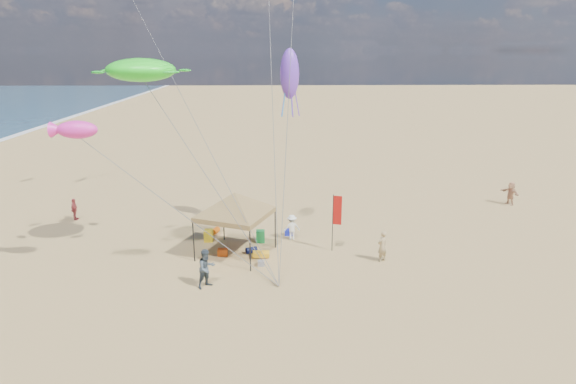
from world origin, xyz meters
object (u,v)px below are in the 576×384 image
at_px(cooler_blue, 289,232).
at_px(person_far_c, 511,193).
at_px(person_near_a, 382,246).
at_px(chair_green, 260,236).
at_px(cooler_red, 223,252).
at_px(beach_cart, 261,254).
at_px(person_far_a, 74,209).
at_px(person_near_b, 207,268).
at_px(person_near_c, 292,227).
at_px(chair_yellow, 209,236).
at_px(feather_flag, 336,214).
at_px(canopy_tent, 235,195).

xyz_separation_m(cooler_blue, person_far_c, (16.34, 5.72, 0.67)).
xyz_separation_m(cooler_blue, person_near_a, (4.83, -3.93, 0.67)).
bearing_deg(chair_green, person_near_a, -23.95).
xyz_separation_m(cooler_red, beach_cart, (2.12, -0.33, 0.01)).
height_order(cooler_blue, person_far_a, person_far_a).
height_order(person_near_b, person_near_c, person_near_b).
bearing_deg(person_near_c, chair_yellow, -8.35).
distance_m(cooler_blue, chair_yellow, 4.86).
bearing_deg(cooler_red, person_near_a, -6.43).
relative_size(chair_green, person_far_a, 0.47).
bearing_deg(beach_cart, feather_flag, 10.99).
height_order(chair_green, person_near_b, person_near_b).
height_order(chair_yellow, person_near_b, person_near_b).
xyz_separation_m(canopy_tent, chair_yellow, (-1.78, 1.98, -3.08)).
xyz_separation_m(beach_cart, person_near_a, (6.47, -0.64, 0.66)).
bearing_deg(canopy_tent, person_far_a, 151.68).
distance_m(chair_yellow, person_near_a, 10.13).
bearing_deg(person_far_a, person_far_c, -86.57).
distance_m(chair_green, chair_yellow, 3.07).
bearing_deg(beach_cart, person_near_b, -126.62).
bearing_deg(person_near_b, cooler_blue, 15.43).
bearing_deg(cooler_red, chair_green, 43.82).
height_order(canopy_tent, person_near_b, canopy_tent).
bearing_deg(cooler_blue, canopy_tent, -137.19).
distance_m(canopy_tent, person_far_a, 12.96).
bearing_deg(cooler_blue, beach_cart, -116.49).
height_order(feather_flag, person_near_c, feather_flag).
bearing_deg(person_far_c, chair_yellow, -96.68).
bearing_deg(person_far_c, person_far_a, -109.18).
bearing_deg(person_far_a, beach_cart, -118.69).
bearing_deg(cooler_red, person_far_a, 149.32).
bearing_deg(feather_flag, person_near_c, 143.10).
relative_size(canopy_tent, cooler_red, 11.41).
relative_size(canopy_tent, person_near_c, 4.00).
bearing_deg(person_near_b, beach_cart, 10.68).
relative_size(canopy_tent, person_far_c, 3.59).
bearing_deg(canopy_tent, feather_flag, 3.23).
xyz_separation_m(chair_green, person_near_c, (1.86, 0.32, 0.42)).
bearing_deg(person_near_b, chair_green, 24.22).
height_order(cooler_red, person_near_a, person_near_a).
bearing_deg(person_far_a, canopy_tent, -119.58).
distance_m(cooler_red, person_far_c, 21.89).
relative_size(chair_yellow, person_far_a, 0.47).
bearing_deg(person_near_c, cooler_blue, -89.10).
distance_m(person_near_a, person_near_b, 9.34).
xyz_separation_m(canopy_tent, cooler_blue, (3.01, 2.79, -3.24)).
bearing_deg(chair_green, canopy_tent, -125.92).
relative_size(person_near_a, person_far_c, 1.00).
xyz_separation_m(person_near_c, person_far_a, (-14.30, 3.92, -0.03)).
bearing_deg(beach_cart, person_far_c, 26.61).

